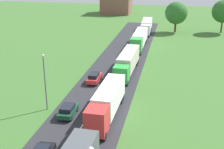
% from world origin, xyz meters
% --- Properties ---
extents(road, '(10.00, 140.00, 0.06)m').
position_xyz_m(road, '(0.00, 24.50, 0.03)').
color(road, '#2B2B30').
rests_on(road, ground).
extents(lane_marking_centre, '(0.16, 124.16, 0.01)m').
position_xyz_m(lane_marking_centre, '(0.00, 21.93, 0.07)').
color(lane_marking_centre, white).
rests_on(lane_marking_centre, road).
extents(truck_second, '(2.68, 12.63, 3.72)m').
position_xyz_m(truck_second, '(2.46, 28.16, 2.20)').
color(truck_second, red).
rests_on(truck_second, road).
extents(truck_third, '(2.74, 13.49, 3.68)m').
position_xyz_m(truck_third, '(2.45, 45.43, 2.16)').
color(truck_third, green).
rests_on(truck_third, road).
extents(truck_fourth, '(2.54, 14.24, 3.54)m').
position_xyz_m(truck_fourth, '(2.46, 63.50, 2.12)').
color(truck_fourth, green).
rests_on(truck_fourth, road).
extents(truck_fifth, '(2.82, 12.08, 3.47)m').
position_xyz_m(truck_fifth, '(2.59, 79.79, 2.07)').
color(truck_fifth, white).
rests_on(truck_fifth, road).
extents(car_third, '(1.98, 4.16, 1.47)m').
position_xyz_m(car_third, '(-2.62, 27.34, 0.83)').
color(car_third, '#19472D').
rests_on(car_third, road).
extents(car_fourth, '(1.77, 4.36, 1.60)m').
position_xyz_m(car_fourth, '(-2.25, 39.60, 0.88)').
color(car_fourth, red).
rests_on(car_fourth, road).
extents(lamppost_second, '(0.36, 0.36, 7.91)m').
position_xyz_m(lamppost_second, '(-6.07, 28.55, 4.43)').
color(lamppost_second, slate).
rests_on(lamppost_second, ground).
extents(tree_oak, '(6.29, 6.29, 8.67)m').
position_xyz_m(tree_oak, '(10.61, 82.30, 5.51)').
color(tree_oak, '#513823').
rests_on(tree_oak, ground).
extents(tree_birch, '(6.37, 6.37, 9.24)m').
position_xyz_m(tree_birch, '(23.52, 84.28, 6.05)').
color(tree_birch, '#513823').
rests_on(tree_birch, ground).
extents(distant_building, '(11.11, 9.75, 9.02)m').
position_xyz_m(distant_building, '(-12.50, 113.07, 4.51)').
color(distant_building, brown).
rests_on(distant_building, ground).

